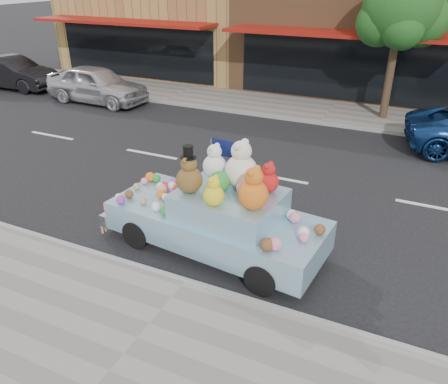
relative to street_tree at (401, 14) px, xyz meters
The scene contains 10 objects.
ground 7.79m from the street_tree, 107.20° to the right, with size 120.00×120.00×0.00m, color black.
near_sidewalk 13.70m from the street_tree, 98.83° to the right, with size 60.00×3.00×0.12m, color gray.
far_sidewalk 4.16m from the street_tree, behind, with size 60.00×3.00×0.12m, color gray.
near_kerb 12.28m from the street_tree, 99.96° to the right, with size 60.00×0.12×0.13m, color gray.
far_kerb 4.44m from the street_tree, 142.59° to the right, with size 60.00×0.12×0.13m, color gray.
storefront_mid 5.79m from the street_tree, 110.50° to the left, with size 10.00×9.80×7.30m.
street_tree is the anchor object (origin of this frame).
car_silver 11.93m from the street_tree, 167.35° to the right, with size 1.80×4.46×1.52m, color silver.
car_dark 16.86m from the street_tree, behind, with size 1.54×4.41×1.45m, color black.
art_car 10.84m from the street_tree, 101.00° to the right, with size 4.64×2.20×2.27m.
Camera 1 is at (3.22, -10.35, 5.07)m, focal length 35.00 mm.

